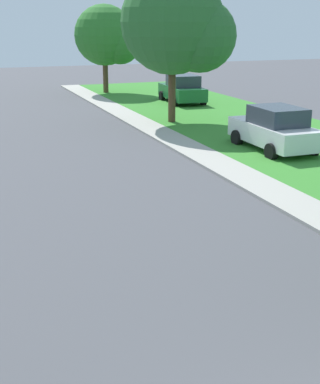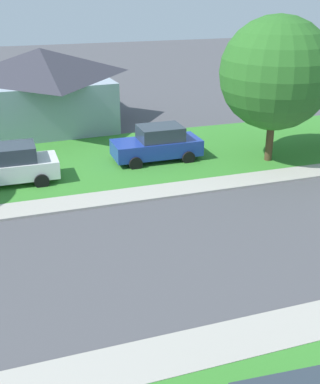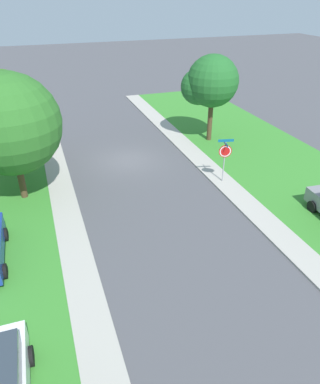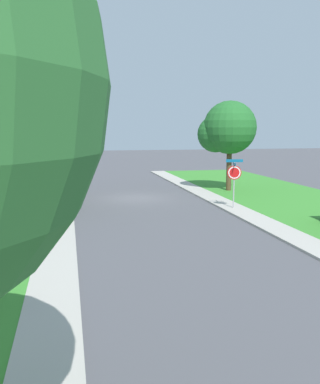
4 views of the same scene
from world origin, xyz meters
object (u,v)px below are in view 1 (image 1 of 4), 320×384
(car_white_driveway_right, at_px, (275,129))
(tree_across_left, at_px, (108,37))
(tree_sidewalk_near, at_px, (179,26))
(car_green_behind_trees, at_px, (182,89))

(car_white_driveway_right, xyz_separation_m, tree_across_left, (-1.26, 19.40, 2.96))
(tree_sidewalk_near, bearing_deg, car_white_driveway_right, -80.13)
(tree_sidewalk_near, relative_size, tree_across_left, 1.22)
(car_green_behind_trees, bearing_deg, car_white_driveway_right, -97.07)
(car_green_behind_trees, bearing_deg, tree_sidewalk_near, -114.40)
(car_white_driveway_right, bearing_deg, tree_across_left, 93.70)
(tree_across_left, bearing_deg, car_white_driveway_right, -86.30)
(car_white_driveway_right, distance_m, car_green_behind_trees, 13.25)
(car_white_driveway_right, xyz_separation_m, tree_sidewalk_near, (-1.20, 6.90, 3.81))
(car_green_behind_trees, relative_size, tree_sidewalk_near, 0.60)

